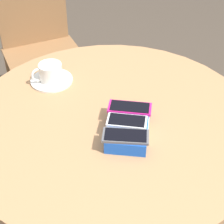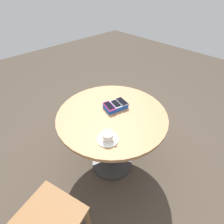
# 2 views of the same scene
# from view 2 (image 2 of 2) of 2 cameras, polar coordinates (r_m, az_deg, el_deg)

# --- Properties ---
(ground_plane) EXTENTS (8.00, 8.00, 0.00)m
(ground_plane) POSITION_cam_2_polar(r_m,az_deg,el_deg) (2.05, 0.00, -16.16)
(ground_plane) COLOR #42382D
(round_table) EXTENTS (0.96, 0.96, 0.72)m
(round_table) POSITION_cam_2_polar(r_m,az_deg,el_deg) (1.60, 0.00, -3.97)
(round_table) COLOR #2D2D2D
(round_table) RESTS_ON ground_plane
(phone_box) EXTENTS (0.22, 0.17, 0.04)m
(phone_box) POSITION_cam_2_polar(r_m,az_deg,el_deg) (1.58, 1.19, 2.00)
(phone_box) COLOR blue
(phone_box) RESTS_ON round_table
(phone_gray) EXTENTS (0.09, 0.14, 0.01)m
(phone_gray) POSITION_cam_2_polar(r_m,az_deg,el_deg) (1.59, 3.30, 3.43)
(phone_gray) COLOR #515156
(phone_gray) RESTS_ON phone_box
(phone_white) EXTENTS (0.09, 0.13, 0.01)m
(phone_white) POSITION_cam_2_polar(r_m,az_deg,el_deg) (1.56, 1.29, 2.69)
(phone_white) COLOR silver
(phone_white) RESTS_ON phone_box
(phone_magenta) EXTENTS (0.09, 0.15, 0.01)m
(phone_magenta) POSITION_cam_2_polar(r_m,az_deg,el_deg) (1.53, -0.94, 2.00)
(phone_magenta) COLOR #D11975
(phone_magenta) RESTS_ON phone_box
(saucer) EXTENTS (0.15, 0.15, 0.01)m
(saucer) POSITION_cam_2_polar(r_m,az_deg,el_deg) (1.30, -1.40, -8.97)
(saucer) COLOR silver
(saucer) RESTS_ON round_table
(coffee_cup) EXTENTS (0.08, 0.11, 0.06)m
(coffee_cup) POSITION_cam_2_polar(r_m,az_deg,el_deg) (1.27, -1.33, -7.91)
(coffee_cup) COLOR silver
(coffee_cup) RESTS_ON saucer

